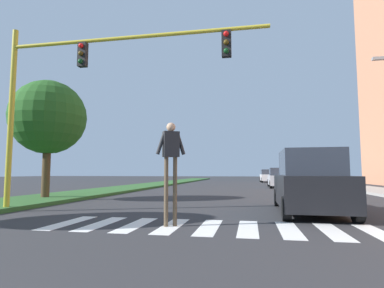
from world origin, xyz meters
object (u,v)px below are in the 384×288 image
at_px(traffic_light_gantry, 81,77).
at_px(suv_crossing, 309,183).
at_px(sedan_distant, 268,176).
at_px(sedan_midblock, 279,178).
at_px(tree_mid, 48,118).
at_px(pedestrian_performer, 171,156).

height_order(traffic_light_gantry, suv_crossing, traffic_light_gantry).
bearing_deg(suv_crossing, sedan_distant, 89.35).
height_order(suv_crossing, sedan_midblock, suv_crossing).
xyz_separation_m(tree_mid, sedan_midblock, (11.69, 14.41, -3.07)).
relative_size(tree_mid, sedan_midblock, 1.20).
distance_m(sedan_midblock, sedan_distant, 14.30).
bearing_deg(traffic_light_gantry, sedan_midblock, 67.08).
distance_m(tree_mid, sedan_midblock, 18.81).
bearing_deg(sedan_midblock, traffic_light_gantry, -112.92).
bearing_deg(tree_mid, sedan_distant, 68.21).
bearing_deg(sedan_distant, pedestrian_performer, -96.76).
xyz_separation_m(tree_mid, suv_crossing, (11.12, -2.48, -2.91)).
xyz_separation_m(traffic_light_gantry, pedestrian_performer, (3.47, -1.69, -2.69)).
distance_m(pedestrian_performer, suv_crossing, 4.92).
xyz_separation_m(tree_mid, pedestrian_performer, (7.40, -5.62, -2.18)).
relative_size(tree_mid, sedan_distant, 1.23).
bearing_deg(sedan_distant, sedan_midblock, -89.15).
xyz_separation_m(pedestrian_performer, suv_crossing, (3.72, 3.14, -0.73)).
bearing_deg(sedan_midblock, sedan_distant, 90.85).
bearing_deg(traffic_light_gantry, pedestrian_performer, -25.95).
distance_m(traffic_light_gantry, sedan_midblock, 20.24).
bearing_deg(suv_crossing, pedestrian_performer, -139.83).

